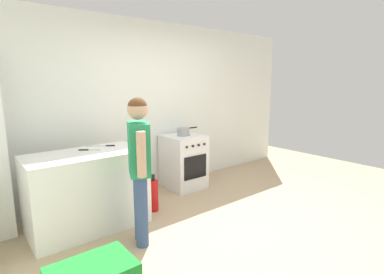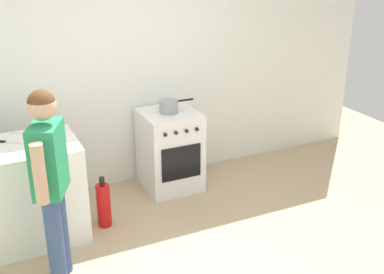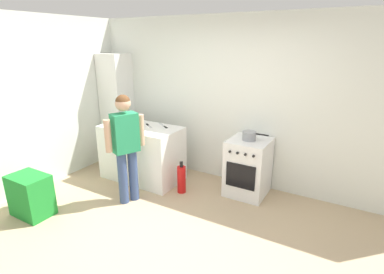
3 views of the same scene
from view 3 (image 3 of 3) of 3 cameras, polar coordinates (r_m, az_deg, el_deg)
The scene contains 13 objects.
ground_plane at distance 3.66m, azimuth -4.38°, elevation -19.41°, with size 8.00×8.00×0.00m, color tan.
back_wall at distance 4.73m, azimuth 8.78°, elevation 6.53°, with size 6.00×0.10×2.60m, color silver.
side_wall_left at distance 5.19m, azimuth -26.57°, elevation 5.85°, with size 0.10×3.10×2.60m, color silver.
counter_unit at distance 5.01m, azimuth -9.50°, elevation -2.99°, with size 1.30×0.70×0.90m, color white.
oven_left at distance 4.54m, azimuth 10.62°, elevation -5.64°, with size 0.57×0.62×0.85m.
pot at distance 4.36m, azimuth 10.87°, elevation 0.23°, with size 0.38×0.20×0.13m.
knife_utility at distance 4.90m, azimuth -8.26°, elevation 2.17°, with size 0.22×0.17×0.01m.
knife_bread at distance 4.86m, azimuth -5.47°, elevation 2.17°, with size 0.31×0.22×0.01m.
person at distance 4.17m, azimuth -12.53°, elevation -0.75°, with size 0.32×0.53×1.55m.
fire_extinguisher at distance 4.58m, azimuth -2.02°, elevation -8.01°, with size 0.13×0.13×0.50m.
recycling_crate_lower at distance 4.59m, azimuth -28.09°, elevation -11.31°, with size 0.52×0.36×0.28m, color #1E842D.
recycling_crate_upper at distance 4.47m, azimuth -28.61°, elevation -8.14°, with size 0.52×0.36×0.28m, color #1E842D.
larder_cabinet at distance 5.82m, azimuth -14.05°, elevation 5.28°, with size 0.48×0.44×2.00m, color white.
Camera 3 is at (1.69, -2.38, 2.21)m, focal length 28.00 mm.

